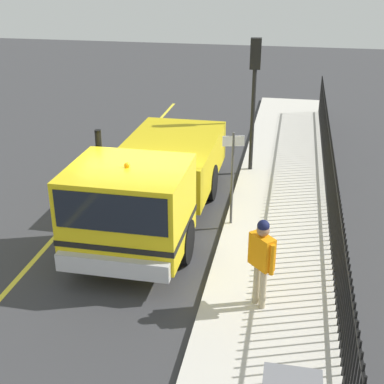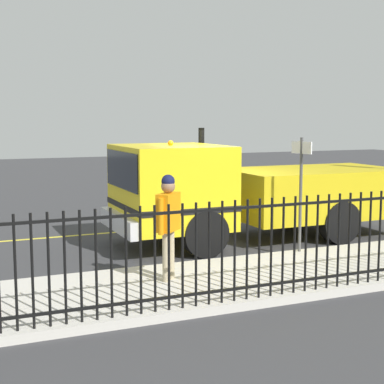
{
  "view_description": "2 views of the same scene",
  "coord_description": "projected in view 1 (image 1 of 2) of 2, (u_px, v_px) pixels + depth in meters",
  "views": [
    {
      "loc": [
        3.01,
        -10.36,
        6.01
      ],
      "look_at": [
        1.04,
        -0.29,
        1.43
      ],
      "focal_mm": 49.37,
      "sensor_mm": 36.0,
      "label": 1
    },
    {
      "loc": [
        11.43,
        -5.59,
        2.79
      ],
      "look_at": [
        0.85,
        -1.02,
        1.32
      ],
      "focal_mm": 54.68,
      "sensor_mm": 36.0,
      "label": 2
    }
  ],
  "objects": [
    {
      "name": "lane_marking",
      "position": [
        61.0,
        231.0,
        12.65
      ],
      "size": [
        0.12,
        24.45,
        0.01
      ],
      "primitive_type": "cube",
      "color": "yellow",
      "rests_on": "ground"
    },
    {
      "name": "sidewalk_slab",
      "position": [
        277.0,
        249.0,
        11.73
      ],
      "size": [
        2.61,
        27.17,
        0.13
      ],
      "primitive_type": "cube",
      "color": "beige",
      "rests_on": "ground"
    },
    {
      "name": "traffic_light_near",
      "position": [
        254.0,
        78.0,
        14.88
      ],
      "size": [
        0.31,
        0.22,
        3.85
      ],
      "rotation": [
        0.0,
        0.0,
        3.19
      ],
      "color": "black",
      "rests_on": "sidewalk_slab"
    },
    {
      "name": "work_truck",
      "position": [
        151.0,
        182.0,
        12.25
      ],
      "size": [
        2.46,
        6.89,
        2.56
      ],
      "rotation": [
        0.0,
        0.0,
        3.13
      ],
      "color": "yellow",
      "rests_on": "ground"
    },
    {
      "name": "street_sign",
      "position": [
        233.0,
        168.0,
        12.17
      ],
      "size": [
        0.49,
        0.16,
        2.28
      ],
      "color": "#4C4C4C",
      "rests_on": "sidewalk_slab"
    },
    {
      "name": "iron_fence",
      "position": [
        335.0,
        221.0,
        11.19
      ],
      "size": [
        0.04,
        23.13,
        1.49
      ],
      "color": "black",
      "rests_on": "sidewalk_slab"
    },
    {
      "name": "ground_plane",
      "position": [
        151.0,
        239.0,
        12.26
      ],
      "size": [
        59.77,
        59.77,
        0.0
      ],
      "primitive_type": "plane",
      "color": "#38383A",
      "rests_on": "ground"
    },
    {
      "name": "traffic_cone",
      "position": [
        99.0,
        173.0,
        15.09
      ],
      "size": [
        0.51,
        0.51,
        0.73
      ],
      "primitive_type": "cone",
      "color": "orange",
      "rests_on": "ground"
    },
    {
      "name": "worker_standing",
      "position": [
        262.0,
        255.0,
        9.31
      ],
      "size": [
        0.5,
        0.51,
        1.75
      ],
      "rotation": [
        0.0,
        0.0,
        2.34
      ],
      "color": "orange",
      "rests_on": "sidewalk_slab"
    }
  ]
}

